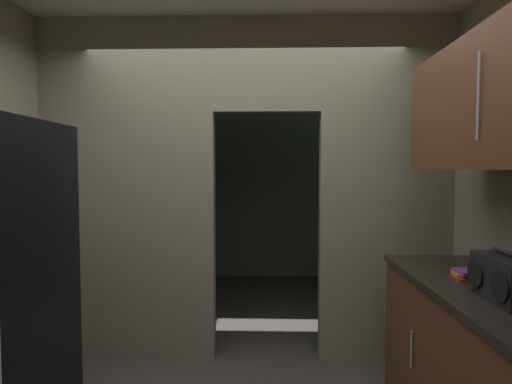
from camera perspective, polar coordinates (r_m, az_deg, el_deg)
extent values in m
cube|color=gray|center=(3.68, -16.45, 0.18)|extent=(1.41, 0.12, 2.76)
cube|color=gray|center=(3.62, 16.69, 0.13)|extent=(1.05, 0.12, 2.76)
cube|color=gray|center=(3.59, 1.46, 16.39)|extent=(0.85, 0.12, 0.75)
cube|color=slate|center=(6.27, -0.06, 1.42)|extent=(3.31, 0.10, 2.76)
cube|color=slate|center=(5.20, -18.53, 0.94)|extent=(0.10, 2.77, 2.76)
cube|color=slate|center=(5.08, 17.85, 0.90)|extent=(0.10, 2.77, 2.76)
cube|color=black|center=(2.42, 30.68, -12.63)|extent=(0.63, 2.15, 0.04)
cylinder|color=#B7BABC|center=(2.85, 19.82, -18.98)|extent=(0.01, 0.01, 0.22)
cylinder|color=#B7BABC|center=(2.28, 27.27, 11.18)|extent=(0.01, 0.01, 0.41)
cube|color=black|center=(2.37, 30.27, -9.91)|extent=(0.18, 0.38, 0.21)
cylinder|color=#262626|center=(2.34, 30.35, -6.98)|extent=(0.02, 0.27, 0.02)
cylinder|color=black|center=(2.22, 29.48, -10.70)|extent=(0.01, 0.14, 0.14)
cylinder|color=black|center=(2.42, 26.94, -9.53)|extent=(0.01, 0.14, 0.14)
cube|color=red|center=(2.73, 25.95, -10.17)|extent=(0.13, 0.14, 0.01)
cube|color=gold|center=(2.74, 25.85, -9.76)|extent=(0.13, 0.13, 0.02)
cube|color=#8C3893|center=(2.73, 25.94, -9.43)|extent=(0.11, 0.15, 0.02)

